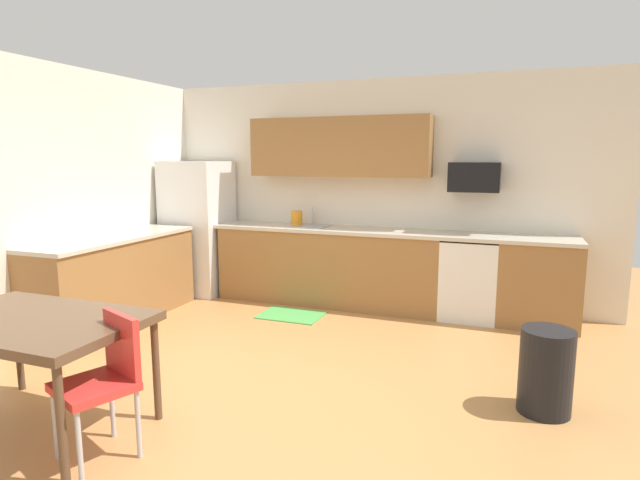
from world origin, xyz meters
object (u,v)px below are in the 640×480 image
dining_table (31,327)px  kettle (297,219)px  chair_near_table (105,374)px  oven_range (469,278)px  microwave (475,177)px  refrigerator (198,227)px  trash_bin (546,371)px

dining_table → kettle: size_ratio=7.00×
chair_near_table → dining_table: bearing=174.9°
oven_range → microwave: bearing=90.0°
dining_table → chair_near_table: 0.67m
chair_near_table → kettle: size_ratio=4.25×
refrigerator → trash_bin: size_ratio=2.88×
dining_table → chair_near_table: (0.64, -0.06, -0.19)m
refrigerator → oven_range: refrigerator is taller
microwave → kettle: size_ratio=2.70×
oven_range → kettle: (-2.10, 0.05, 0.56)m
refrigerator → microwave: 3.54m
dining_table → trash_bin: size_ratio=2.33×
oven_range → chair_near_table: oven_range is taller
oven_range → dining_table: size_ratio=0.65×
chair_near_table → trash_bin: size_ratio=1.42×
refrigerator → dining_table: 3.57m
trash_bin → microwave: bearing=107.6°
oven_range → dining_table: 4.26m
refrigerator → microwave: (3.46, 0.18, 0.70)m
refrigerator → trash_bin: 4.64m
trash_bin → oven_range: bearing=108.4°
kettle → dining_table: bearing=-95.2°
chair_near_table → trash_bin: (2.47, 1.48, -0.20)m
dining_table → trash_bin: bearing=24.6°
kettle → trash_bin: bearing=-37.2°
dining_table → kettle: kettle is taller
oven_range → trash_bin: (0.69, -2.07, -0.16)m
chair_near_table → kettle: bearing=95.0°
dining_table → chair_near_table: size_ratio=1.65×
dining_table → kettle: 3.57m
chair_near_table → trash_bin: bearing=30.9°
microwave → chair_near_table: bearing=-116.1°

